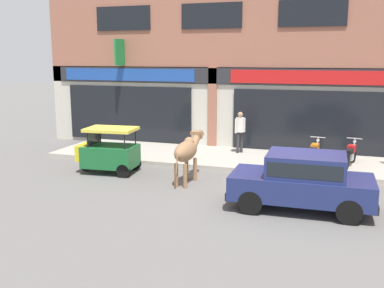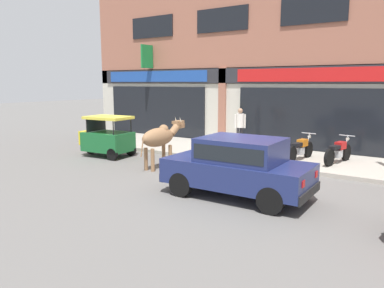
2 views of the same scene
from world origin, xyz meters
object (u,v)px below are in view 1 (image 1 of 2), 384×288
Objects in this scene: cow at (187,151)px; motorcycle_1 at (350,155)px; motorcycle_0 at (314,153)px; auto_rickshaw at (108,153)px; pedestrian at (240,128)px; car_1 at (303,179)px.

motorcycle_1 is (4.77, 3.35, -0.48)m from cow.
motorcycle_1 is at bearing 35.08° from cow.
cow is at bearing -138.27° from motorcycle_0.
auto_rickshaw is 1.13× the size of motorcycle_1.
motorcycle_0 and motorcycle_1 have the same top height.
auto_rickshaw is (-2.91, 0.37, -0.35)m from cow.
pedestrian is at bearing 159.49° from motorcycle_0.
car_1 is (3.57, -1.40, -0.19)m from cow.
motorcycle_1 is 4.21m from pedestrian.
motorcycle_0 is 1.01× the size of motorcycle_1.
motorcycle_0 is at bearing 23.43° from auto_rickshaw.
auto_rickshaw is 1.27× the size of pedestrian.
car_1 is at bearing -15.34° from auto_rickshaw.
auto_rickshaw is at bearing -158.82° from motorcycle_1.
cow reaches higher than motorcycle_1.
motorcycle_0 is (-0.00, 4.58, -0.29)m from car_1.
cow is at bearing -99.36° from pedestrian.
pedestrian reaches higher than auto_rickshaw.
pedestrian reaches higher than motorcycle_1.
motorcycle_1 is at bearing 21.18° from auto_rickshaw.
cow reaches higher than auto_rickshaw.
motorcycle_0 is at bearing -20.51° from pedestrian.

